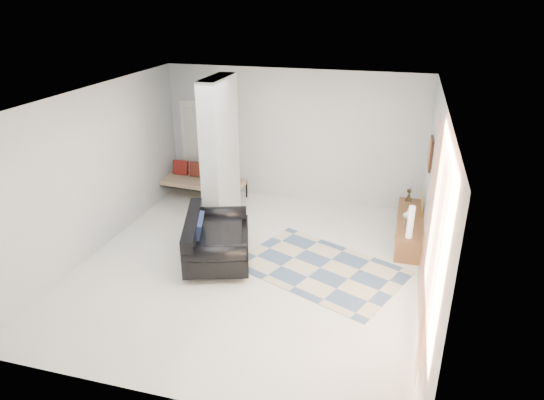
# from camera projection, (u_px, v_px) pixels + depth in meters

# --- Properties ---
(floor) EXTENTS (6.00, 6.00, 0.00)m
(floor) POSITION_uv_depth(u_px,v_px,m) (251.00, 265.00, 8.10)
(floor) COLOR silver
(floor) RESTS_ON ground
(ceiling) EXTENTS (6.00, 6.00, 0.00)m
(ceiling) POSITION_uv_depth(u_px,v_px,m) (248.00, 97.00, 6.99)
(ceiling) COLOR white
(ceiling) RESTS_ON wall_back
(wall_back) EXTENTS (6.00, 0.00, 6.00)m
(wall_back) POSITION_uv_depth(u_px,v_px,m) (293.00, 136.00, 10.20)
(wall_back) COLOR silver
(wall_back) RESTS_ON ground
(wall_front) EXTENTS (6.00, 0.00, 6.00)m
(wall_front) POSITION_uv_depth(u_px,v_px,m) (159.00, 293.00, 4.88)
(wall_front) COLOR silver
(wall_front) RESTS_ON ground
(wall_left) EXTENTS (0.00, 6.00, 6.00)m
(wall_left) POSITION_uv_depth(u_px,v_px,m) (95.00, 171.00, 8.21)
(wall_left) COLOR silver
(wall_left) RESTS_ON ground
(wall_right) EXTENTS (0.00, 6.00, 6.00)m
(wall_right) POSITION_uv_depth(u_px,v_px,m) (434.00, 206.00, 6.88)
(wall_right) COLOR silver
(wall_right) RESTS_ON ground
(partition_column) EXTENTS (0.35, 1.20, 2.80)m
(partition_column) POSITION_uv_depth(u_px,v_px,m) (220.00, 152.00, 9.23)
(partition_column) COLOR #B2B9BA
(partition_column) RESTS_ON floor
(hallway_door) EXTENTS (0.85, 0.06, 2.04)m
(hallway_door) POSITION_uv_depth(u_px,v_px,m) (201.00, 147.00, 10.83)
(hallway_door) COLOR white
(hallway_door) RESTS_ON floor
(curtain) EXTENTS (0.00, 2.55, 2.55)m
(curtain) POSITION_uv_depth(u_px,v_px,m) (430.00, 239.00, 5.86)
(curtain) COLOR #FF7F43
(curtain) RESTS_ON wall_right
(wall_art) EXTENTS (0.04, 0.45, 0.55)m
(wall_art) POSITION_uv_depth(u_px,v_px,m) (431.00, 154.00, 8.29)
(wall_art) COLOR #321A0D
(wall_art) RESTS_ON wall_right
(media_console) EXTENTS (0.45, 1.98, 0.80)m
(media_console) POSITION_uv_depth(u_px,v_px,m) (409.00, 228.00, 8.91)
(media_console) COLOR brown
(media_console) RESTS_ON floor
(loveseat) EXTENTS (1.51, 1.97, 0.76)m
(loveseat) POSITION_uv_depth(u_px,v_px,m) (214.00, 240.00, 8.18)
(loveseat) COLOR silver
(loveseat) RESTS_ON floor
(daybed) EXTENTS (1.89, 0.91, 0.77)m
(daybed) POSITION_uv_depth(u_px,v_px,m) (201.00, 180.00, 10.59)
(daybed) COLOR black
(daybed) RESTS_ON floor
(area_rug) EXTENTS (3.05, 2.60, 0.01)m
(area_rug) POSITION_uv_depth(u_px,v_px,m) (320.00, 268.00, 7.99)
(area_rug) COLOR beige
(area_rug) RESTS_ON floor
(cylinder_lamp) EXTENTS (0.10, 0.10, 0.57)m
(cylinder_lamp) POSITION_uv_depth(u_px,v_px,m) (410.00, 222.00, 8.03)
(cylinder_lamp) COLOR silver
(cylinder_lamp) RESTS_ON media_console
(bronze_figurine) EXTENTS (0.13, 0.13, 0.25)m
(bronze_figurine) POSITION_uv_depth(u_px,v_px,m) (409.00, 195.00, 9.53)
(bronze_figurine) COLOR #302315
(bronze_figurine) RESTS_ON media_console
(vase) EXTENTS (0.19, 0.19, 0.19)m
(vase) POSITION_uv_depth(u_px,v_px,m) (408.00, 214.00, 8.78)
(vase) COLOR white
(vase) RESTS_ON media_console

